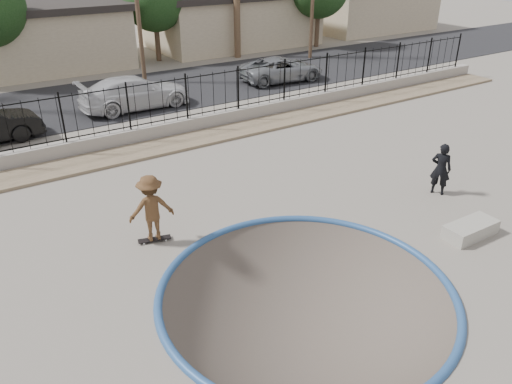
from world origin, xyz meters
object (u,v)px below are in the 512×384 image
object	(u,v)px
skater	(152,211)
car_d	(282,69)
car_c	(135,93)
skateboard	(155,239)
videographer	(441,169)
concrete_ledge	(470,230)

from	to	relation	value
skater	car_d	distance (m)	17.55
car_c	car_d	bearing A→B (deg)	-87.92
skater	skateboard	world-z (taller)	skater
car_d	skater	bearing A→B (deg)	138.70
car_c	car_d	xyz separation A→B (m)	(8.90, 0.39, -0.09)
videographer	car_c	xyz separation A→B (m)	(-4.88, 13.87, -0.06)
videographer	skateboard	bearing A→B (deg)	44.58
videographer	car_d	bearing A→B (deg)	-46.63
skateboard	concrete_ledge	world-z (taller)	concrete_ledge
videographer	concrete_ledge	size ratio (longest dim) A/B	1.07
skateboard	car_d	bearing A→B (deg)	58.25
skateboard	car_c	distance (m)	12.26
car_c	videographer	bearing A→B (deg)	-161.05
skater	videographer	bearing A→B (deg)	175.66
videographer	car_d	xyz separation A→B (m)	(4.01, 14.26, -0.14)
car_d	videographer	bearing A→B (deg)	169.90
concrete_ledge	car_c	bearing A→B (deg)	102.36
videographer	car_c	distance (m)	14.70
concrete_ledge	skateboard	bearing A→B (deg)	148.85
concrete_ledge	car_d	distance (m)	17.35
concrete_ledge	car_c	xyz separation A→B (m)	(-3.53, 16.09, 0.60)
concrete_ledge	videographer	bearing A→B (deg)	58.58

